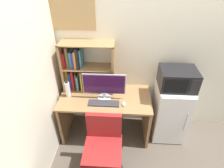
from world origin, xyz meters
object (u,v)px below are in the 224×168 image
microwave (178,78)px  wall_corkboard (67,11)px  hutch_bookshelf (81,68)px  keyboard (104,103)px  monitor (104,85)px  mini_fridge (170,112)px  computer_mouse (124,104)px  water_bottle (68,89)px  desk_chair (103,151)px

microwave → wall_corkboard: bearing=169.4°
hutch_bookshelf → wall_corkboard: wall_corkboard is taller
microwave → keyboard: bearing=-168.4°
monitor → mini_fridge: monitor is taller
mini_fridge → wall_corkboard: size_ratio=1.27×
keyboard → mini_fridge: (0.97, 0.19, -0.28)m
monitor → keyboard: 0.24m
hutch_bookshelf → mini_fridge: (1.32, -0.17, -0.62)m
computer_mouse → water_bottle: 0.81m
monitor → wall_corkboard: 1.06m
microwave → desk_chair: size_ratio=0.56×
water_bottle → hutch_bookshelf: bearing=52.0°
keyboard → desk_chair: size_ratio=0.49×
keyboard → desk_chair: 0.61m
keyboard → water_bottle: size_ratio=1.67×
water_bottle → microwave: (1.49, 0.06, 0.21)m
desk_chair → wall_corkboard: size_ratio=1.18×
hutch_bookshelf → desk_chair: 1.17m
monitor → desk_chair: 0.84m
mini_fridge → desk_chair: (-0.93, -0.68, -0.08)m
desk_chair → monitor: bearing=93.6°
computer_mouse → microwave: 0.79m
hutch_bookshelf → mini_fridge: size_ratio=0.80×
keyboard → desk_chair: bearing=-86.0°
keyboard → microwave: size_ratio=0.88×
water_bottle → microwave: size_ratio=0.53×
desk_chair → wall_corkboard: 1.81m
monitor → microwave: microwave is taller
hutch_bookshelf → monitor: (0.35, -0.23, -0.13)m
keyboard → computer_mouse: (0.27, -0.00, 0.01)m
mini_fridge → microwave: size_ratio=1.94×
microwave → mini_fridge: bearing=-90.1°
keyboard → computer_mouse: size_ratio=4.85×
hutch_bookshelf → mini_fridge: 1.47m
water_bottle → mini_fridge: 1.54m
monitor → microwave: size_ratio=1.23×
hutch_bookshelf → water_bottle: 0.36m
monitor → computer_mouse: monitor is taller
water_bottle → mini_fridge: (1.49, 0.05, -0.39)m
keyboard → computer_mouse: 0.27m
monitor → desk_chair: (0.04, -0.61, -0.57)m
monitor → mini_fridge: size_ratio=0.63×
water_bottle → desk_chair: water_bottle is taller
hutch_bookshelf → water_bottle: (-0.17, -0.22, -0.23)m
microwave → desk_chair: microwave is taller
microwave → monitor: bearing=-175.8°
mini_fridge → hutch_bookshelf: bearing=172.9°
hutch_bookshelf → microwave: (1.32, -0.16, -0.03)m
keyboard → wall_corkboard: 1.28m
monitor → wall_corkboard: size_ratio=0.80×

